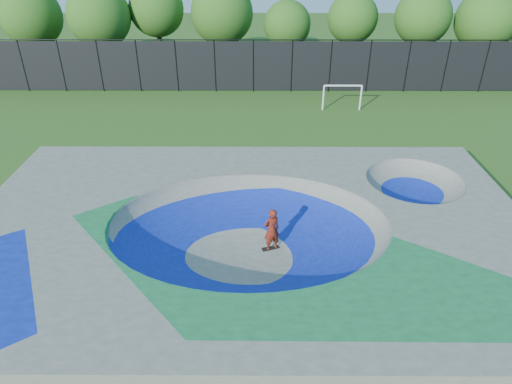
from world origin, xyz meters
TOP-DOWN VIEW (x-y plane):
  - ground at (0.00, 0.00)m, footprint 120.00×120.00m
  - skate_deck at (0.00, 0.00)m, footprint 22.00×14.00m
  - skater at (0.91, 0.27)m, footprint 0.82×0.71m
  - skateboard at (0.91, 0.27)m, footprint 0.81×0.43m
  - soccer_goal at (6.34, 16.74)m, footprint 2.78×0.12m
  - fence at (0.00, 21.00)m, footprint 48.09×0.09m
  - treeline at (0.22, 26.09)m, footprint 51.14×7.48m

SIDE VIEW (x-z plane):
  - ground at x=0.00m, z-range 0.00..0.00m
  - skateboard at x=0.91m, z-range 0.00..0.05m
  - skate_deck at x=0.00m, z-range 0.00..1.50m
  - skater at x=0.91m, z-range 0.00..1.90m
  - soccer_goal at x=6.34m, z-range 0.35..2.18m
  - fence at x=0.00m, z-range 0.08..4.12m
  - treeline at x=0.22m, z-range 0.99..8.66m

